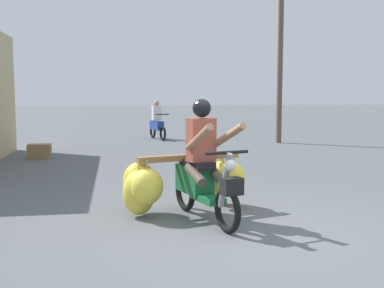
# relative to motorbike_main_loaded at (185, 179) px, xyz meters

# --- Properties ---
(ground_plane) EXTENTS (120.00, 120.00, 0.00)m
(ground_plane) POSITION_rel_motorbike_main_loaded_xyz_m (0.73, -1.06, -0.50)
(ground_plane) COLOR #56595E
(motorbike_main_loaded) EXTENTS (1.80, 1.91, 1.58)m
(motorbike_main_loaded) POSITION_rel_motorbike_main_loaded_xyz_m (0.00, 0.00, 0.00)
(motorbike_main_loaded) COLOR black
(motorbike_main_loaded) RESTS_ON ground
(motorbike_distant_ahead_left) EXTENTS (0.62, 1.59, 1.40)m
(motorbike_distant_ahead_left) POSITION_rel_motorbike_main_loaded_xyz_m (0.57, 10.78, 0.07)
(motorbike_distant_ahead_left) COLOR black
(motorbike_distant_ahead_left) RESTS_ON ground
(produce_crate) EXTENTS (0.56, 0.40, 0.36)m
(produce_crate) POSITION_rel_motorbike_main_loaded_xyz_m (-2.84, 6.21, -0.32)
(produce_crate) COLOR olive
(produce_crate) RESTS_ON ground
(utility_pole) EXTENTS (0.18, 0.18, 6.34)m
(utility_pole) POSITION_rel_motorbike_main_loaded_xyz_m (4.47, 8.90, 2.67)
(utility_pole) COLOR brown
(utility_pole) RESTS_ON ground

